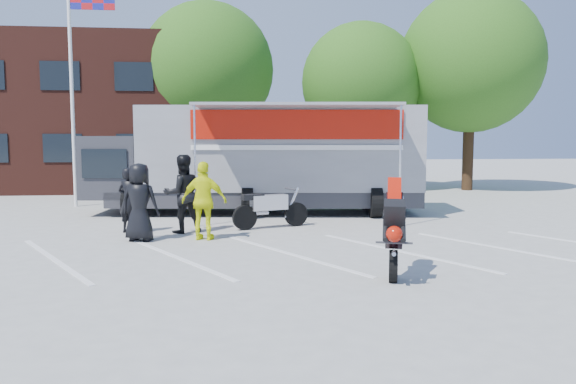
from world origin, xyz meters
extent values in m
plane|color=#ACACA6|center=(0.00, 0.00, 0.00)|extent=(100.00, 100.00, 0.00)
cube|color=white|center=(0.00, 1.00, 0.01)|extent=(18.09, 13.33, 0.01)
cube|color=#481F17|center=(-10.00, 18.00, 3.50)|extent=(18.00, 8.00, 7.00)
cylinder|color=white|center=(-6.50, 10.00, 4.00)|extent=(0.12, 0.12, 8.00)
cylinder|color=#382314|center=(-2.00, 16.00, 1.62)|extent=(0.50, 0.50, 3.24)
sphere|color=#275415|center=(-2.00, 16.00, 5.58)|extent=(6.12, 6.12, 6.12)
cylinder|color=#382314|center=(5.00, 15.00, 1.44)|extent=(0.50, 0.50, 2.88)
sphere|color=#275415|center=(5.00, 15.00, 4.96)|extent=(5.44, 5.44, 5.44)
cylinder|color=#382314|center=(10.00, 14.50, 1.71)|extent=(0.50, 0.50, 3.42)
sphere|color=#275415|center=(10.00, 14.50, 5.89)|extent=(6.46, 6.46, 6.46)
imported|color=black|center=(-3.18, 2.89, 0.93)|extent=(1.03, 0.81, 1.85)
imported|color=black|center=(-3.63, 4.10, 0.84)|extent=(0.72, 0.62, 1.68)
imported|color=black|center=(-2.27, 3.99, 1.01)|extent=(1.18, 1.05, 2.01)
imported|color=#F4FF0D|center=(-1.67, 2.88, 0.94)|extent=(1.18, 0.73, 1.88)
camera|label=1|loc=(-1.09, -10.54, 2.45)|focal=35.00mm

